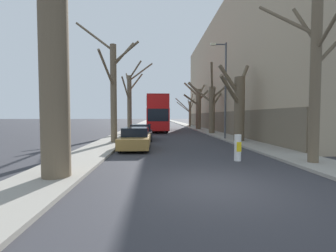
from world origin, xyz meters
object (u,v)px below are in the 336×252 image
(street_tree_right_1, at_px, (238,106))
(lamp_post, at_px, (224,86))
(street_tree_left_1, at_px, (113,88))
(street_tree_left_2, at_px, (130,99))
(street_tree_right_3, at_px, (198,106))
(parked_car_0, at_px, (136,139))
(parked_car_1, at_px, (141,133))
(street_tree_right_0, at_px, (316,68))
(street_tree_right_2, at_px, (212,106))
(traffic_bollard, at_px, (238,148))
(street_tree_left_0, at_px, (56,54))
(double_decker_bus, at_px, (158,112))
(street_tree_right_4, at_px, (189,111))

(street_tree_right_1, height_order, lamp_post, lamp_post)
(street_tree_left_1, bearing_deg, street_tree_right_1, 3.55)
(street_tree_right_1, bearing_deg, street_tree_left_2, 135.91)
(street_tree_right_1, relative_size, street_tree_right_3, 0.83)
(parked_car_0, bearing_deg, parked_car_1, 90.00)
(street_tree_left_2, xyz_separation_m, lamp_post, (8.68, -7.12, 0.58))
(parked_car_0, relative_size, lamp_post, 0.49)
(street_tree_right_0, relative_size, lamp_post, 0.90)
(lamp_post, bearing_deg, street_tree_right_2, 85.48)
(street_tree_right_1, distance_m, traffic_bollard, 7.86)
(street_tree_right_0, relative_size, traffic_bollard, 6.14)
(street_tree_right_1, bearing_deg, parked_car_0, -157.82)
(street_tree_right_2, relative_size, parked_car_1, 1.88)
(street_tree_left_1, xyz_separation_m, street_tree_right_3, (9.23, 16.29, -0.53))
(street_tree_left_0, bearing_deg, double_decker_bus, 81.87)
(lamp_post, bearing_deg, street_tree_right_0, -86.17)
(double_decker_bus, bearing_deg, street_tree_right_1, -66.26)
(parked_car_0, relative_size, parked_car_1, 0.98)
(street_tree_right_2, height_order, lamp_post, lamp_post)
(street_tree_right_4, distance_m, lamp_post, 22.15)
(street_tree_right_2, distance_m, lamp_post, 6.21)
(street_tree_left_2, bearing_deg, parked_car_0, -82.28)
(parked_car_0, xyz_separation_m, lamp_post, (7.04, 4.90, 3.91))
(street_tree_left_0, distance_m, street_tree_right_2, 19.92)
(street_tree_left_2, xyz_separation_m, street_tree_right_3, (9.07, 6.78, -0.43))
(double_decker_bus, bearing_deg, street_tree_right_2, -44.71)
(street_tree_left_1, bearing_deg, parked_car_1, 54.97)
(street_tree_right_2, distance_m, traffic_bollard, 15.35)
(street_tree_right_1, distance_m, parked_car_1, 8.14)
(street_tree_right_4, bearing_deg, street_tree_right_3, -89.78)
(street_tree_right_0, xyz_separation_m, traffic_bollard, (-2.78, 1.05, -3.38))
(street_tree_right_1, height_order, parked_car_0, street_tree_right_1)
(street_tree_right_4, distance_m, double_decker_bus, 11.70)
(street_tree_left_1, distance_m, street_tree_right_1, 9.48)
(street_tree_left_0, relative_size, street_tree_left_1, 0.94)
(street_tree_left_2, distance_m, street_tree_right_2, 9.25)
(street_tree_left_1, relative_size, street_tree_right_3, 1.22)
(street_tree_left_0, distance_m, street_tree_left_1, 9.14)
(street_tree_left_2, relative_size, double_decker_bus, 0.72)
(double_decker_bus, bearing_deg, street_tree_left_0, -98.13)
(parked_car_1, relative_size, traffic_bollard, 3.42)
(street_tree_right_4, height_order, double_decker_bus, street_tree_right_4)
(lamp_post, bearing_deg, traffic_bollard, -103.41)
(street_tree_right_0, bearing_deg, street_tree_right_3, 90.65)
(double_decker_bus, xyz_separation_m, lamp_post, (5.52, -11.97, 1.98))
(street_tree_left_1, xyz_separation_m, parked_car_1, (1.79, 2.55, -3.44))
(street_tree_right_1, xyz_separation_m, lamp_post, (-0.54, 1.81, 1.72))
(street_tree_right_4, xyz_separation_m, parked_car_0, (-7.41, -26.99, -2.27))
(street_tree_left_2, bearing_deg, street_tree_right_3, 36.77)
(street_tree_right_1, relative_size, parked_car_1, 1.48)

